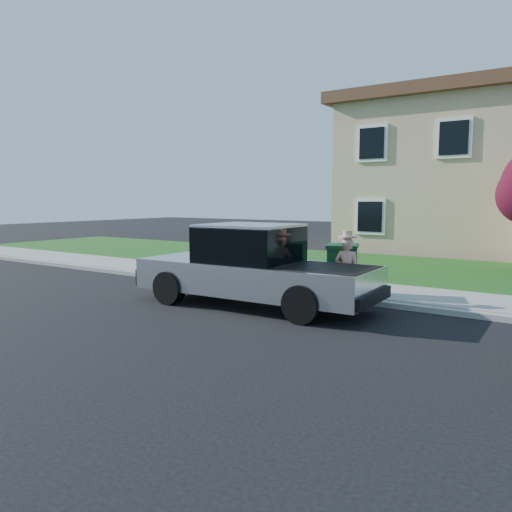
{
  "coord_description": "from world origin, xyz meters",
  "views": [
    {
      "loc": [
        5.52,
        -7.47,
        2.33
      ],
      "look_at": [
        0.0,
        0.69,
        1.2
      ],
      "focal_mm": 35.0,
      "sensor_mm": 36.0,
      "label": 1
    }
  ],
  "objects": [
    {
      "name": "curb",
      "position": [
        1.0,
        2.9,
        0.06
      ],
      "size": [
        40.0,
        0.2,
        0.12
      ],
      "primitive_type": "cube",
      "color": "gray",
      "rests_on": "ground"
    },
    {
      "name": "ground",
      "position": [
        0.0,
        0.0,
        0.0
      ],
      "size": [
        80.0,
        80.0,
        0.0
      ],
      "primitive_type": "plane",
      "color": "black",
      "rests_on": "ground"
    },
    {
      "name": "woman",
      "position": [
        1.11,
        2.61,
        0.78
      ],
      "size": [
        0.59,
        0.43,
        1.65
      ],
      "rotation": [
        0.0,
        0.0,
        3.29
      ],
      "color": "#E3927C",
      "rests_on": "ground"
    },
    {
      "name": "house",
      "position": [
        1.31,
        16.38,
        3.17
      ],
      "size": [
        14.0,
        11.3,
        6.85
      ],
      "color": "tan",
      "rests_on": "ground"
    },
    {
      "name": "pickup_truck",
      "position": [
        -0.53,
        1.39,
        0.83
      ],
      "size": [
        5.5,
        2.13,
        1.79
      ],
      "rotation": [
        0.0,
        0.0,
        0.03
      ],
      "color": "black",
      "rests_on": "ground"
    },
    {
      "name": "sidewalk",
      "position": [
        1.0,
        4.0,
        0.07
      ],
      "size": [
        40.0,
        2.0,
        0.15
      ],
      "primitive_type": "cube",
      "color": "gray",
      "rests_on": "ground"
    },
    {
      "name": "trash_bin",
      "position": [
        0.78,
        3.1,
        0.73
      ],
      "size": [
        0.93,
        0.99,
        1.14
      ],
      "rotation": [
        0.0,
        0.0,
        0.34
      ],
      "color": "#103B1C",
      "rests_on": "sidewalk"
    },
    {
      "name": "lawn",
      "position": [
        1.0,
        8.5,
        0.05
      ],
      "size": [
        40.0,
        7.0,
        0.1
      ],
      "primitive_type": "cube",
      "color": "#1C4915",
      "rests_on": "ground"
    }
  ]
}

